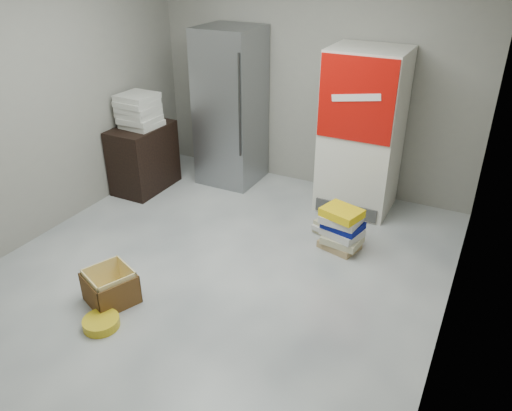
{
  "coord_description": "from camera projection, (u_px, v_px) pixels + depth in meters",
  "views": [
    {
      "loc": [
        2.09,
        -3.03,
        2.74
      ],
      "look_at": [
        0.18,
        0.7,
        0.53
      ],
      "focal_mm": 35.0,
      "sensor_mm": 36.0,
      "label": 1
    }
  ],
  "objects": [
    {
      "name": "cardboard_box",
      "position": [
        111.0,
        289.0,
        4.25
      ],
      "size": [
        0.49,
        0.49,
        0.31
      ],
      "rotation": [
        0.0,
        0.0,
        -0.39
      ],
      "color": "yellow",
      "rests_on": "ground"
    },
    {
      "name": "supply_box_stack",
      "position": [
        139.0,
        111.0,
        5.83
      ],
      "size": [
        0.45,
        0.44,
        0.39
      ],
      "color": "beige",
      "rests_on": "wood_shelf"
    },
    {
      "name": "wood_shelf",
      "position": [
        144.0,
        158.0,
        6.11
      ],
      "size": [
        0.5,
        0.8,
        0.8
      ],
      "primitive_type": "cube",
      "color": "black",
      "rests_on": "ground"
    },
    {
      "name": "room_shell",
      "position": [
        191.0,
        87.0,
        3.66
      ],
      "size": [
        4.04,
        5.04,
        2.82
      ],
      "color": "gray",
      "rests_on": "ground"
    },
    {
      "name": "phonebook_stack_main",
      "position": [
        342.0,
        229.0,
        4.94
      ],
      "size": [
        0.45,
        0.4,
        0.45
      ],
      "rotation": [
        0.0,
        0.0,
        -0.17
      ],
      "color": "#A28558",
      "rests_on": "ground"
    },
    {
      "name": "steel_fridge",
      "position": [
        231.0,
        108.0,
        6.1
      ],
      "size": [
        0.7,
        0.72,
        1.9
      ],
      "color": "gray",
      "rests_on": "ground"
    },
    {
      "name": "ground",
      "position": [
        203.0,
        285.0,
        4.5
      ],
      "size": [
        5.0,
        5.0,
        0.0
      ],
      "primitive_type": "plane",
      "color": "silver",
      "rests_on": "ground"
    },
    {
      "name": "bucket_lid",
      "position": [
        101.0,
        323.0,
        4.0
      ],
      "size": [
        0.35,
        0.35,
        0.08
      ],
      "primitive_type": "cylinder",
      "rotation": [
        0.0,
        0.0,
        0.21
      ],
      "color": "gold",
      "rests_on": "ground"
    },
    {
      "name": "coke_cooler",
      "position": [
        362.0,
        132.0,
        5.45
      ],
      "size": [
        0.8,
        0.73,
        1.8
      ],
      "color": "silver",
      "rests_on": "ground"
    },
    {
      "name": "phonebook_stack_side",
      "position": [
        331.0,
        227.0,
        5.27
      ],
      "size": [
        0.38,
        0.34,
        0.14
      ],
      "rotation": [
        0.0,
        0.0,
        -0.32
      ],
      "color": "tan",
      "rests_on": "ground"
    }
  ]
}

